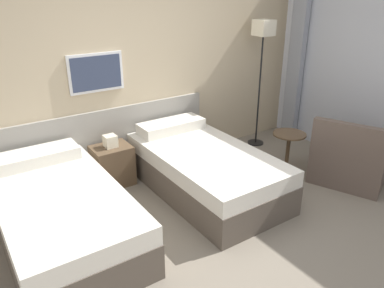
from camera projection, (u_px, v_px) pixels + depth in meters
name	position (u px, v px, depth m)	size (l,w,h in m)	color
ground_plane	(238.00, 236.00, 3.61)	(16.00, 16.00, 0.00)	slate
wall_headboard	(137.00, 68.00, 4.55)	(10.00, 0.10, 2.70)	#C6B28E
bed_near_door	(61.00, 214.00, 3.48)	(1.05, 1.95, 0.64)	brown
bed_near_window	(204.00, 169.00, 4.33)	(1.05, 1.95, 0.64)	brown
nightstand	(112.00, 164.00, 4.47)	(0.44, 0.37, 0.63)	brown
floor_lamp	(263.00, 42.00, 5.12)	(0.24, 0.24, 1.80)	black
side_table	(288.00, 145.00, 4.71)	(0.41, 0.41, 0.53)	brown
armchair	(351.00, 159.00, 4.56)	(1.07, 1.06, 0.83)	brown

